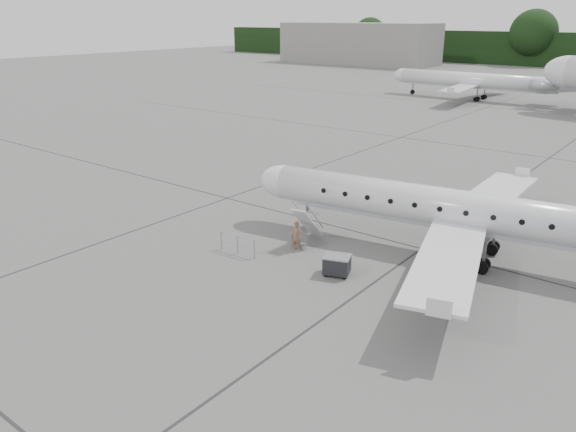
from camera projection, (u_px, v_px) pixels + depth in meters
The scene contains 8 objects.
ground at pixel (432, 324), 22.67m from camera, with size 320.00×320.00×0.00m, color slate.
terminal_building at pixel (358, 43), 143.19m from camera, with size 40.00×14.00×10.00m, color slate.
main_regional_jet at pixel (475, 193), 27.63m from camera, with size 27.59×19.86×7.07m, color silver, non-canonical shape.
airstair at pixel (308, 224), 30.43m from camera, with size 0.85×2.22×2.22m, color silver, non-canonical shape.
passenger at pixel (297, 236), 29.49m from camera, with size 0.60×0.39×1.64m, color brown.
safety_railing at pixel (237, 245), 29.23m from camera, with size 2.20×0.08×1.00m, color #909398, non-canonical shape.
baggage_cart at pixel (337, 265), 26.85m from camera, with size 1.20×0.97×1.04m, color black, non-canonical shape.
bg_regional_left at pixel (476, 73), 81.70m from camera, with size 29.60×21.31×7.76m, color silver, non-canonical shape.
Camera 1 is at (7.59, -19.25, 11.78)m, focal length 35.00 mm.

